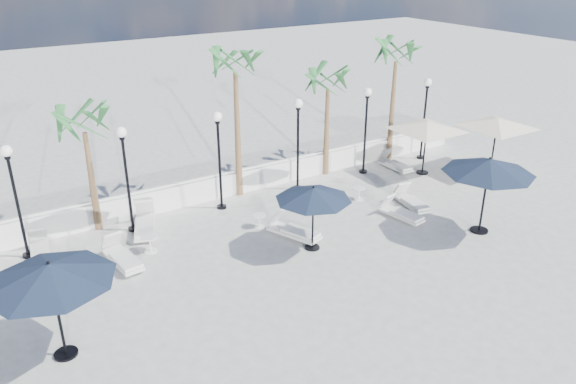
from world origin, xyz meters
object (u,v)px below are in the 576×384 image
lounger_6 (411,201)px  parasol_cream_sq_b (498,119)px  lounger_2 (145,224)px  parasol_navy_mid (313,194)px  lounger_3 (122,257)px  lounger_5 (401,213)px  parasol_navy_left (50,273)px  parasol_cream_sq_a (427,122)px  lounger_4 (294,230)px  lounger_7 (395,164)px  lounger_1 (40,251)px  parasol_navy_right (489,166)px

lounger_6 → parasol_cream_sq_b: bearing=19.6°
lounger_2 → parasol_navy_mid: (4.34, -4.19, 1.72)m
parasol_cream_sq_b → lounger_3: bearing=177.2°
lounger_5 → parasol_navy_left: 12.56m
lounger_2 → parasol_cream_sq_a: (12.34, -1.18, 2.09)m
lounger_2 → lounger_3: 2.27m
lounger_4 → parasol_navy_mid: size_ratio=0.82×
lounger_2 → lounger_7: (11.65, -0.11, -0.04)m
lounger_1 → parasol_cream_sq_a: size_ratio=0.36×
lounger_2 → lounger_4: 5.30m
lounger_5 → parasol_navy_right: (1.65, -2.25, 2.25)m
parasol_navy_left → parasol_cream_sq_b: bearing=8.3°
lounger_1 → lounger_5: lounger_1 is taller
lounger_6 → parasol_navy_mid: 5.45m
parasol_navy_mid → lounger_7: bearing=29.2°
lounger_5 → parasol_navy_right: parasol_navy_right is taller
lounger_4 → parasol_cream_sq_b: 11.13m
lounger_3 → parasol_cream_sq_a: bearing=-4.0°
lounger_7 → parasol_navy_left: parasol_navy_left is taller
lounger_1 → parasol_cream_sq_b: bearing=-0.8°
parasol_navy_mid → lounger_4: bearing=95.5°
lounger_4 → lounger_2: bearing=121.2°
lounger_4 → parasol_navy_right: (5.83, -3.15, 2.22)m
parasol_navy_mid → parasol_navy_left: bearing=-171.7°
lounger_5 → parasol_navy_right: 3.59m
parasol_navy_left → parasol_navy_right: size_ratio=0.97×
lounger_4 → lounger_6: lounger_4 is taller
lounger_1 → lounger_5: (11.93, -4.08, -0.01)m
parasol_cream_sq_a → parasol_navy_right: bearing=-113.7°
parasol_navy_left → lounger_3: bearing=54.9°
lounger_6 → parasol_navy_right: size_ratio=0.61×
lounger_1 → parasol_cream_sq_a: 16.03m
lounger_6 → lounger_7: bearing=67.7°
lounger_2 → parasol_navy_left: size_ratio=0.73×
parasol_cream_sq_a → lounger_6: bearing=-141.0°
lounger_2 → parasol_cream_sq_b: 15.52m
lounger_1 → parasol_navy_mid: 9.07m
lounger_3 → parasol_navy_mid: (5.71, -2.38, 1.74)m
lounger_6 → parasol_navy_right: bearing=-67.1°
lounger_6 → parasol_navy_mid: size_ratio=0.76×
lounger_4 → lounger_5: lounger_4 is taller
lounger_2 → parasol_cream_sq_b: size_ratio=0.43×
lounger_3 → parasol_cream_sq_a: 13.88m
parasol_navy_mid → parasol_cream_sq_b: (10.80, 1.58, 0.44)m
lounger_4 → parasol_cream_sq_a: 8.60m
lounger_3 → parasol_cream_sq_b: bearing=-9.4°
lounger_1 → parasol_cream_sq_a: parasol_cream_sq_a is taller
lounger_1 → lounger_5: size_ratio=1.02×
lounger_2 → lounger_5: lounger_2 is taller
lounger_2 → parasol_cream_sq_b: (15.15, -2.61, 2.16)m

